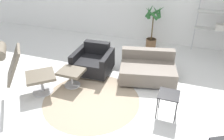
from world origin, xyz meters
TOP-DOWN VIEW (x-y plane):
  - ground_plane at (0.00, 0.00)m, footprint 12.00×12.00m
  - round_rug at (-0.10, -0.38)m, footprint 1.97×1.97m
  - lounge_chair at (-1.45, -0.67)m, footprint 1.09×1.05m
  - ottoman at (-0.73, -0.03)m, footprint 0.53×0.45m
  - armchair_red at (-0.54, 0.71)m, footprint 0.92×0.88m
  - couch_low at (0.78, 0.85)m, footprint 1.42×1.17m
  - side_table at (1.39, -0.31)m, footprint 0.37×0.37m
  - potted_plant at (0.50, 2.76)m, footprint 0.57×0.59m

SIDE VIEW (x-z plane):
  - ground_plane at x=0.00m, z-range 0.00..0.00m
  - round_rug at x=-0.10m, z-range 0.00..0.01m
  - couch_low at x=0.78m, z-range -0.08..0.54m
  - armchair_red at x=-0.54m, z-range -0.08..0.60m
  - ottoman at x=-0.73m, z-range 0.11..0.49m
  - side_table at x=1.39m, z-range 0.17..0.65m
  - potted_plant at x=0.50m, z-range -0.02..1.29m
  - lounge_chair at x=-1.45m, z-range 0.10..1.27m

